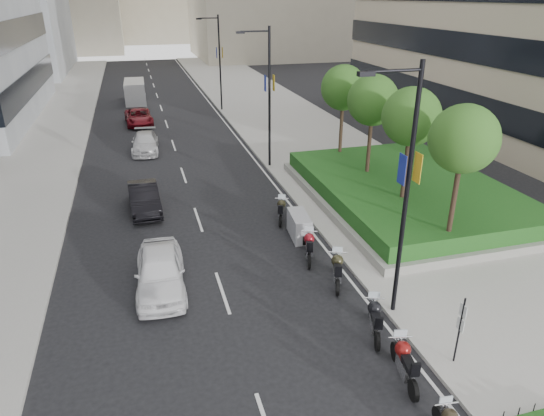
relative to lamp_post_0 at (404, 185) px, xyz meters
name	(u,v)px	position (x,y,z in m)	size (l,w,h in m)	color
ground	(289,351)	(-4.14, -1.00, -5.07)	(160.00, 160.00, 0.00)	black
sidewalk_right	(284,121)	(4.86, 29.00, -4.99)	(10.00, 100.00, 0.15)	#9E9B93
sidewalk_left	(37,138)	(-16.14, 29.00, -4.99)	(8.00, 100.00, 0.15)	#9E9B93
lane_edge	(227,125)	(-0.44, 29.00, -5.06)	(0.12, 100.00, 0.01)	silver
lane_centre	(168,129)	(-5.64, 29.00, -5.06)	(0.12, 100.00, 0.01)	silver
planter	(406,197)	(5.86, 9.00, -4.72)	(10.00, 14.00, 0.40)	gray
hedge	(407,187)	(5.86, 9.00, -4.12)	(9.40, 13.40, 0.80)	#144618
tree_0	(464,140)	(4.36, 3.00, 0.36)	(2.80, 2.80, 6.30)	#332319
tree_1	(411,117)	(4.36, 7.00, 0.36)	(2.80, 2.80, 6.30)	#332319
tree_2	(373,101)	(4.36, 11.00, 0.36)	(2.80, 2.80, 6.30)	#332319
tree_3	(343,88)	(4.36, 15.00, 0.36)	(2.80, 2.80, 6.30)	#332319
lamp_post_0	(404,185)	(0.00, 0.00, 0.00)	(2.34, 0.45, 9.00)	black
lamp_post_1	(267,92)	(0.00, 17.00, 0.00)	(2.34, 0.45, 9.00)	black
lamp_post_2	(218,58)	(0.00, 35.00, 0.00)	(2.34, 0.45, 9.00)	black
parking_sign	(460,327)	(0.66, -3.00, -3.61)	(0.06, 0.32, 2.50)	black
motorcycle_1	(405,362)	(-1.17, -3.07, -4.46)	(0.77, 2.27, 1.14)	black
motorcycle_2	(375,319)	(-1.06, -0.89, -4.47)	(0.98, 2.15, 1.11)	black
motorcycle_3	(337,270)	(-1.05, 2.43, -4.46)	(1.03, 2.18, 1.14)	black
motorcycle_4	(309,246)	(-1.47, 4.61, -4.48)	(0.93, 2.14, 1.10)	black
motorcycle_5	(299,226)	(-1.24, 6.66, -4.47)	(0.97, 2.08, 1.19)	black
motorcycle_6	(281,210)	(-1.51, 8.74, -4.51)	(0.93, 2.00, 1.04)	black
car_a	(160,271)	(-7.92, 3.91, -4.27)	(1.88, 4.69, 1.60)	white
car_b	(144,198)	(-8.24, 11.92, -4.35)	(1.52, 4.36, 1.44)	black
car_c	(145,143)	(-7.77, 22.96, -4.39)	(1.88, 4.63, 1.34)	#B7B7B9
car_d	(139,117)	(-7.99, 31.52, -4.38)	(2.26, 4.90, 1.36)	maroon
delivery_van	(135,93)	(-8.05, 41.52, -4.01)	(2.18, 5.43, 2.26)	#B0B0B2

